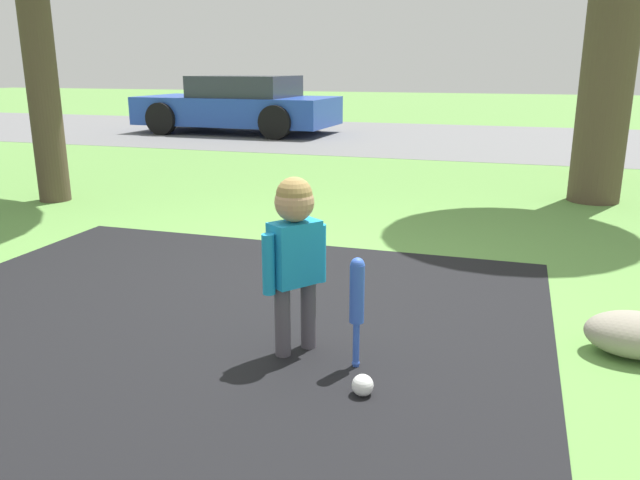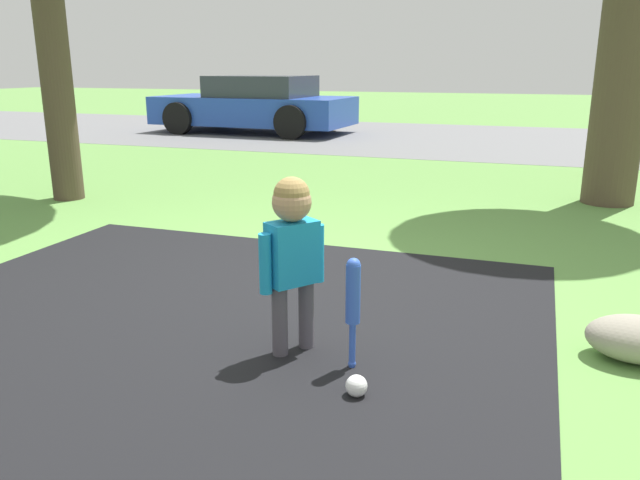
% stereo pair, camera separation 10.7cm
% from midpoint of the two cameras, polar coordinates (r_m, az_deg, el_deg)
% --- Properties ---
extents(ground_plane, '(60.00, 60.00, 0.00)m').
position_cam_midpoint_polar(ground_plane, '(4.01, -1.86, -4.41)').
color(ground_plane, '#5B8C42').
extents(street_strip, '(40.00, 6.00, 0.01)m').
position_cam_midpoint_polar(street_strip, '(12.55, 13.11, 8.99)').
color(street_strip, slate).
rests_on(street_strip, ground).
extents(child, '(0.25, 0.30, 0.88)m').
position_cam_midpoint_polar(child, '(2.96, -1.52, -0.10)').
color(child, '#4C4751').
rests_on(child, ground).
extents(baseball_bat, '(0.07, 0.07, 0.54)m').
position_cam_midpoint_polar(baseball_bat, '(2.87, 4.11, -5.31)').
color(baseball_bat, blue).
rests_on(baseball_bat, ground).
extents(sports_ball, '(0.10, 0.10, 0.10)m').
position_cam_midpoint_polar(sports_ball, '(2.76, 4.49, -13.16)').
color(sports_ball, white).
rests_on(sports_ball, ground).
extents(fire_hydrant, '(0.31, 0.27, 0.68)m').
position_cam_midpoint_polar(fire_hydrant, '(8.73, 25.24, 7.33)').
color(fire_hydrant, red).
rests_on(fire_hydrant, ground).
extents(parked_car, '(4.16, 2.13, 1.17)m').
position_cam_midpoint_polar(parked_car, '(13.47, -5.71, 12.16)').
color(parked_car, '#2347AD').
rests_on(parked_car, ground).
extents(edging_rock, '(0.47, 0.33, 0.22)m').
position_cam_midpoint_polar(edging_rock, '(3.42, 27.87, -8.02)').
color(edging_rock, gray).
rests_on(edging_rock, ground).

